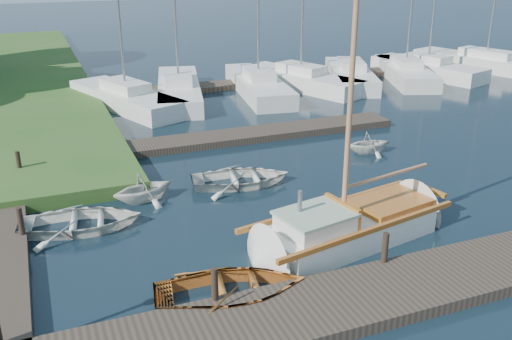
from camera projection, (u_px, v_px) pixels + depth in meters
name	position (u px, v px, depth m)	size (l,w,h in m)	color
ground	(256.00, 205.00, 18.38)	(160.00, 160.00, 0.00)	black
near_dock	(353.00, 300.00, 13.14)	(18.00, 2.20, 0.30)	#31281F
far_dock	(243.00, 136.00, 24.64)	(14.00, 1.60, 0.30)	#31281F
pontoon	(309.00, 78.00, 35.63)	(30.00, 1.60, 0.30)	#31281F
mooring_post_1	(215.00, 284.00, 12.77)	(0.16, 0.16, 0.80)	black
mooring_post_2	(385.00, 247.00, 14.32)	(0.16, 0.16, 0.80)	black
mooring_post_4	(21.00, 221.00, 15.71)	(0.16, 0.16, 0.80)	black
mooring_post_5	(19.00, 162.00, 20.03)	(0.16, 0.16, 0.80)	black
sailboat	(352.00, 228.00, 16.09)	(7.40, 3.33, 9.83)	white
dinghy	(232.00, 285.00, 13.32)	(2.57, 3.60, 0.75)	#9C5F17
tender_a	(80.00, 218.00, 16.65)	(2.48, 3.47, 0.72)	white
tender_b	(143.00, 185.00, 18.48)	(1.78, 2.06, 1.08)	white
tender_c	(241.00, 175.00, 19.80)	(2.44, 3.41, 0.71)	white
tender_d	(369.00, 141.00, 22.88)	(1.61, 1.87, 0.99)	white
marina_boat_0	(126.00, 97.00, 29.40)	(4.96, 8.44, 11.85)	white
marina_boat_1	(179.00, 88.00, 31.21)	(4.23, 9.30, 10.05)	white
marina_boat_2	(258.00, 83.00, 32.28)	(3.50, 8.95, 12.63)	white
marina_boat_3	(301.00, 78.00, 33.54)	(5.11, 8.44, 12.27)	white
marina_boat_4	(351.00, 74.00, 34.78)	(4.95, 8.10, 10.51)	white
marina_boat_5	(405.00, 71.00, 35.62)	(4.90, 8.23, 10.52)	white
marina_boat_6	(428.00, 67.00, 36.63)	(4.37, 7.88, 10.54)	white
marina_boat_7	(486.00, 62.00, 38.37)	(5.30, 10.24, 12.68)	white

